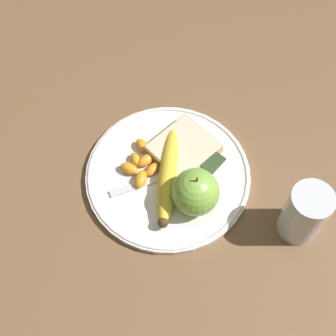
{
  "coord_description": "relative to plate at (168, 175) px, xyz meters",
  "views": [
    {
      "loc": [
        0.3,
        0.25,
        0.73
      ],
      "look_at": [
        0.0,
        0.0,
        0.03
      ],
      "focal_mm": 50.0,
      "sensor_mm": 36.0,
      "label": 1
    }
  ],
  "objects": [
    {
      "name": "ground_plane",
      "position": [
        0.0,
        0.0,
        -0.01
      ],
      "size": [
        3.0,
        3.0,
        0.0
      ],
      "primitive_type": "plane",
      "color": "brown"
    },
    {
      "name": "orange_segment_2",
      "position": [
        0.02,
        -0.06,
        0.01
      ],
      "size": [
        0.03,
        0.03,
        0.02
      ],
      "color": "orange",
      "rests_on": "plate"
    },
    {
      "name": "orange_segment_0",
      "position": [
        -0.02,
        -0.04,
        0.01
      ],
      "size": [
        0.02,
        0.03,
        0.02
      ],
      "color": "orange",
      "rests_on": "plate"
    },
    {
      "name": "orange_segment_1",
      "position": [
        -0.02,
        -0.05,
        0.01
      ],
      "size": [
        0.03,
        0.03,
        0.02
      ],
      "color": "orange",
      "rests_on": "plate"
    },
    {
      "name": "apple",
      "position": [
        0.01,
        0.07,
        0.04
      ],
      "size": [
        0.08,
        0.08,
        0.09
      ],
      "color": "#84BC47",
      "rests_on": "plate"
    },
    {
      "name": "bread_slice",
      "position": [
        -0.05,
        -0.01,
        0.02
      ],
      "size": [
        0.11,
        0.11,
        0.02
      ],
      "color": "tan",
      "rests_on": "plate"
    },
    {
      "name": "fork",
      "position": [
        0.0,
        0.0,
        0.01
      ],
      "size": [
        0.17,
        0.1,
        0.0
      ],
      "rotation": [
        0.0,
        0.0,
        8.93
      ],
      "color": "silver",
      "rests_on": "plate"
    },
    {
      "name": "orange_segment_5",
      "position": [
        0.04,
        -0.05,
        0.01
      ],
      "size": [
        0.03,
        0.04,
        0.02
      ],
      "color": "orange",
      "rests_on": "plate"
    },
    {
      "name": "jam_packet",
      "position": [
        -0.06,
        0.05,
        0.01
      ],
      "size": [
        0.04,
        0.03,
        0.02
      ],
      "color": "silver",
      "rests_on": "plate"
    },
    {
      "name": "orange_segment_3",
      "position": [
        0.01,
        -0.02,
        0.01
      ],
      "size": [
        0.03,
        0.02,
        0.02
      ],
      "color": "orange",
      "rests_on": "plate"
    },
    {
      "name": "plate",
      "position": [
        0.0,
        0.0,
        0.0
      ],
      "size": [
        0.29,
        0.29,
        0.01
      ],
      "color": "white",
      "rests_on": "ground_plane"
    },
    {
      "name": "orange_segment_4",
      "position": [
        0.01,
        -0.04,
        0.01
      ],
      "size": [
        0.04,
        0.03,
        0.02
      ],
      "color": "orange",
      "rests_on": "plate"
    },
    {
      "name": "juice_glass",
      "position": [
        -0.07,
        0.22,
        0.04
      ],
      "size": [
        0.07,
        0.07,
        0.11
      ],
      "color": "silver",
      "rests_on": "ground_plane"
    },
    {
      "name": "orange_segment_7",
      "position": [
        0.04,
        -0.02,
        0.01
      ],
      "size": [
        0.04,
        0.03,
        0.02
      ],
      "color": "orange",
      "rests_on": "plate"
    },
    {
      "name": "banana",
      "position": [
        0.01,
        0.01,
        0.02
      ],
      "size": [
        0.17,
        0.14,
        0.03
      ],
      "color": "yellow",
      "rests_on": "plate"
    },
    {
      "name": "orange_segment_6",
      "position": [
        -0.01,
        -0.07,
        0.01
      ],
      "size": [
        0.03,
        0.03,
        0.02
      ],
      "color": "orange",
      "rests_on": "plate"
    }
  ]
}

